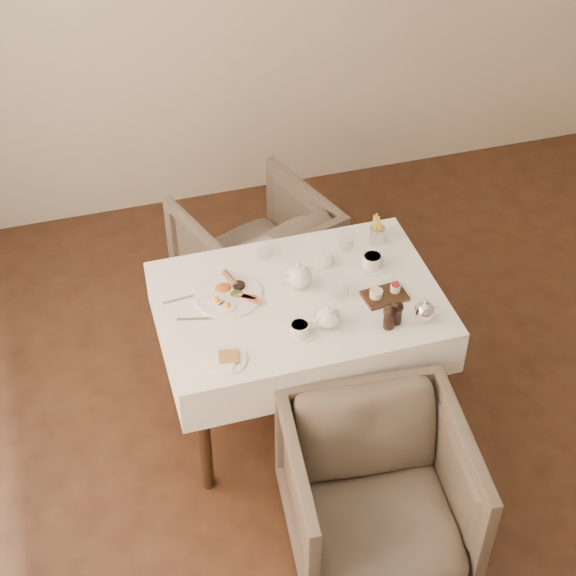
{
  "coord_description": "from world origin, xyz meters",
  "views": [
    {
      "loc": [
        -1.47,
        -2.29,
        3.43
      ],
      "look_at": [
        -0.64,
        0.55,
        0.82
      ],
      "focal_mm": 55.0,
      "sensor_mm": 36.0,
      "label": 1
    }
  ],
  "objects_px": {
    "breakfast_plate": "(228,294)",
    "teapot_centre": "(299,275)",
    "table": "(299,316)",
    "armchair_far": "(256,252)",
    "armchair_near": "(377,493)"
  },
  "relations": [
    {
      "from": "table",
      "to": "armchair_far",
      "type": "distance_m",
      "value": 0.91
    },
    {
      "from": "teapot_centre",
      "to": "armchair_near",
      "type": "bearing_deg",
      "value": -100.74
    },
    {
      "from": "breakfast_plate",
      "to": "teapot_centre",
      "type": "xyz_separation_m",
      "value": [
        0.33,
        -0.02,
        0.06
      ]
    },
    {
      "from": "table",
      "to": "teapot_centre",
      "type": "distance_m",
      "value": 0.2
    },
    {
      "from": "breakfast_plate",
      "to": "armchair_near",
      "type": "bearing_deg",
      "value": -57.01
    },
    {
      "from": "armchair_far",
      "to": "breakfast_plate",
      "type": "bearing_deg",
      "value": 48.23
    },
    {
      "from": "armchair_near",
      "to": "armchair_far",
      "type": "height_order",
      "value": "armchair_near"
    },
    {
      "from": "armchair_far",
      "to": "breakfast_plate",
      "type": "distance_m",
      "value": 0.93
    },
    {
      "from": "breakfast_plate",
      "to": "armchair_far",
      "type": "bearing_deg",
      "value": 77.11
    },
    {
      "from": "armchair_far",
      "to": "breakfast_plate",
      "type": "xyz_separation_m",
      "value": [
        -0.32,
        -0.76,
        0.43
      ]
    },
    {
      "from": "table",
      "to": "breakfast_plate",
      "type": "distance_m",
      "value": 0.35
    },
    {
      "from": "table",
      "to": "teapot_centre",
      "type": "xyz_separation_m",
      "value": [
        0.02,
        0.07,
        0.18
      ]
    },
    {
      "from": "table",
      "to": "armchair_near",
      "type": "distance_m",
      "value": 0.89
    },
    {
      "from": "table",
      "to": "armchair_far",
      "type": "bearing_deg",
      "value": 89.22
    },
    {
      "from": "table",
      "to": "breakfast_plate",
      "type": "height_order",
      "value": "breakfast_plate"
    }
  ]
}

